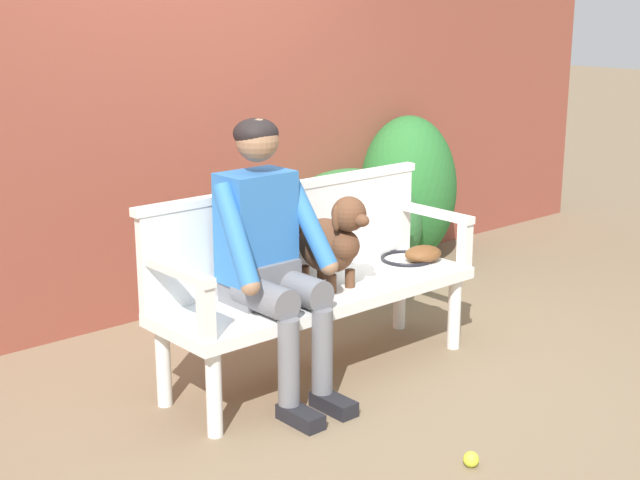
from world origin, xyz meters
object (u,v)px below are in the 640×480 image
at_px(person_seated, 268,249).
at_px(baseball_glove, 423,254).
at_px(tennis_ball, 471,459).
at_px(dog_on_bench, 333,241).
at_px(tennis_racket, 404,257).
at_px(garden_bench, 320,300).

bearing_deg(person_seated, baseball_glove, 0.17).
relative_size(person_seated, tennis_ball, 20.11).
bearing_deg(dog_on_bench, baseball_glove, 0.63).
xyz_separation_m(person_seated, dog_on_bench, (0.40, -0.00, -0.03)).
bearing_deg(tennis_racket, tennis_ball, -125.29).
relative_size(tennis_racket, baseball_glove, 2.65).
bearing_deg(garden_bench, baseball_glove, -1.10).
bearing_deg(garden_bench, dog_on_bench, -18.75).
height_order(tennis_racket, baseball_glove, baseball_glove).
height_order(dog_on_bench, tennis_racket, dog_on_bench).
bearing_deg(tennis_ball, person_seated, 99.12).
relative_size(dog_on_bench, tennis_ball, 7.33).
relative_size(baseball_glove, tennis_ball, 3.33).
distance_m(person_seated, dog_on_bench, 0.40).
bearing_deg(tennis_ball, dog_on_bench, 78.55).
xyz_separation_m(person_seated, tennis_racket, (1.04, 0.11, -0.26)).
bearing_deg(dog_on_bench, tennis_racket, 10.25).
distance_m(garden_bench, tennis_racket, 0.71).
bearing_deg(tennis_racket, garden_bench, -172.37).
distance_m(tennis_racket, baseball_glove, 0.12).
bearing_deg(person_seated, dog_on_bench, -0.61).
xyz_separation_m(baseball_glove, tennis_ball, (-0.89, -1.11, -0.47)).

